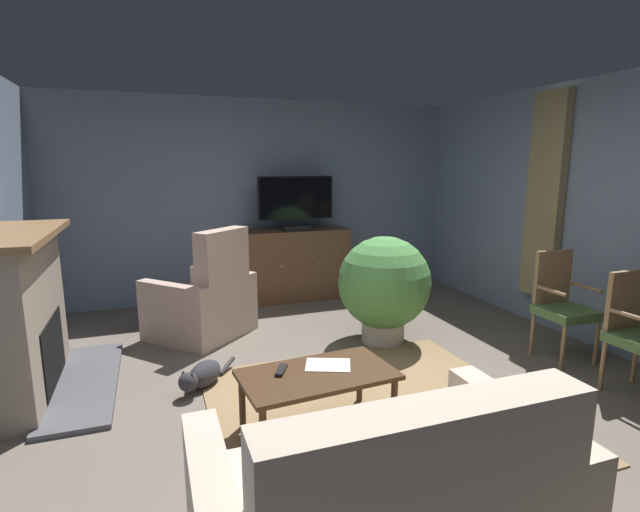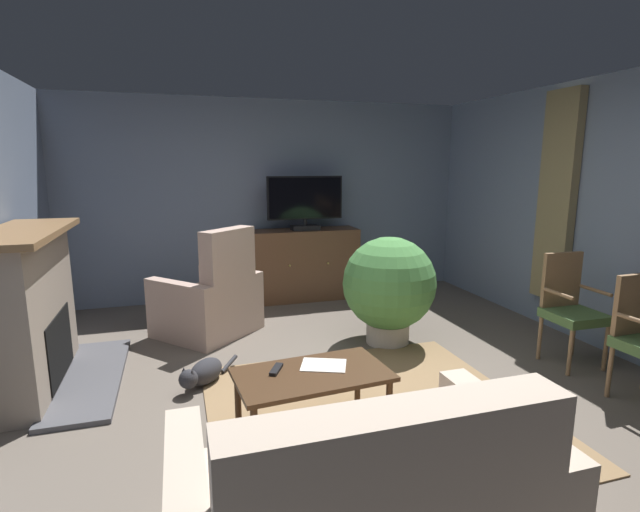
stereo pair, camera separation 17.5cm
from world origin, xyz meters
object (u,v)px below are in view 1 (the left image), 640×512
at_px(coffee_table, 318,379).
at_px(potted_plant_tall_palm_by_window, 384,285).
at_px(fireplace, 22,319).
at_px(cat, 202,375).
at_px(side_chair_mid_row, 640,331).
at_px(armchair_in_far_corner, 204,303).
at_px(folded_newspaper, 328,365).
at_px(tv_remote, 281,370).
at_px(side_chair_far_end, 561,303).
at_px(television, 296,202).
at_px(tv_cabinet, 295,266).

relative_size(coffee_table, potted_plant_tall_palm_by_window, 0.98).
bearing_deg(fireplace, cat, -15.85).
bearing_deg(side_chair_mid_row, fireplace, 160.24).
height_order(armchair_in_far_corner, side_chair_mid_row, armchair_in_far_corner).
bearing_deg(potted_plant_tall_palm_by_window, folded_newspaper, -130.39).
relative_size(tv_remote, folded_newspaper, 0.57).
distance_m(tv_remote, side_chair_far_end, 2.75).
height_order(television, coffee_table, television).
bearing_deg(coffee_table, fireplace, 146.77).
xyz_separation_m(side_chair_far_end, potted_plant_tall_palm_by_window, (-1.34, 0.90, 0.07)).
relative_size(folded_newspaper, potted_plant_tall_palm_by_window, 0.28).
height_order(fireplace, cat, fireplace).
bearing_deg(cat, tv_cabinet, 56.81).
distance_m(television, side_chair_mid_row, 3.87).
bearing_deg(potted_plant_tall_palm_by_window, side_chair_mid_row, -51.10).
bearing_deg(cat, coffee_table, -53.94).
height_order(folded_newspaper, potted_plant_tall_palm_by_window, potted_plant_tall_palm_by_window).
relative_size(tv_cabinet, coffee_table, 1.34).
relative_size(side_chair_far_end, cat, 1.87).
height_order(tv_cabinet, tv_remote, tv_cabinet).
relative_size(fireplace, coffee_table, 1.51).
bearing_deg(fireplace, tv_remote, -34.48).
bearing_deg(tv_cabinet, side_chair_far_end, -57.35).
xyz_separation_m(tv_cabinet, side_chair_far_end, (1.72, -2.69, 0.08)).
xyz_separation_m(fireplace, folded_newspaper, (2.04, -1.19, -0.18)).
distance_m(fireplace, coffee_table, 2.33).
bearing_deg(tv_remote, cat, 56.07).
xyz_separation_m(coffee_table, cat, (-0.66, 0.91, -0.27)).
bearing_deg(folded_newspaper, side_chair_mid_row, 12.77).
bearing_deg(television, side_chair_mid_row, -63.09).
height_order(side_chair_far_end, cat, side_chair_far_end).
bearing_deg(potted_plant_tall_palm_by_window, fireplace, -178.92).
distance_m(armchair_in_far_corner, side_chair_mid_row, 3.87).
height_order(folded_newspaper, side_chair_mid_row, side_chair_mid_row).
bearing_deg(tv_remote, side_chair_mid_row, -70.88).
xyz_separation_m(folded_newspaper, side_chair_far_end, (2.40, 0.35, 0.10)).
xyz_separation_m(tv_remote, side_chair_far_end, (2.72, 0.33, 0.09)).
bearing_deg(side_chair_far_end, fireplace, 169.24).
bearing_deg(fireplace, tv_cabinet, 34.10).
distance_m(tv_cabinet, armchair_in_far_corner, 1.63).
height_order(coffee_table, armchair_in_far_corner, armchair_in_far_corner).
xyz_separation_m(television, potted_plant_tall_palm_by_window, (0.38, -1.73, -0.70)).
bearing_deg(fireplace, potted_plant_tall_palm_by_window, 1.08).
height_order(coffee_table, side_chair_mid_row, side_chair_mid_row).
xyz_separation_m(potted_plant_tall_palm_by_window, cat, (-1.83, -0.42, -0.48)).
bearing_deg(folded_newspaper, side_chair_far_end, 30.55).
bearing_deg(folded_newspaper, potted_plant_tall_palm_by_window, 71.97).
relative_size(armchair_in_far_corner, cat, 2.30).
bearing_deg(folded_newspaper, fireplace, 172.15).
bearing_deg(armchair_in_far_corner, tv_remote, -82.03).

